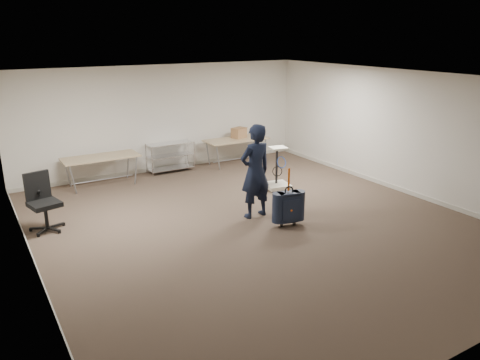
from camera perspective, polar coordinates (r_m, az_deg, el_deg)
ground at (r=9.22m, az=1.92°, el=-5.33°), size 9.00×9.00×0.00m
room_shell at (r=10.30m, az=-2.26°, el=-2.51°), size 8.00×9.00×9.00m
folding_table_left at (r=11.76m, az=-16.61°, el=2.51°), size 1.80×0.75×0.73m
folding_table_right at (r=13.18m, az=-0.45°, el=4.82°), size 1.80×0.75×0.73m
wire_shelf at (r=12.62m, az=-8.49°, el=2.94°), size 1.22×0.47×0.80m
person at (r=9.27m, az=1.88°, el=1.05°), size 0.73×0.50×1.91m
suitcase at (r=9.01m, az=5.92°, el=-3.28°), size 0.47×0.33×1.16m
office_chair at (r=9.56m, az=-22.70°, el=-3.73°), size 0.67×0.67×1.10m
equipment_cart at (r=11.22m, az=4.58°, el=0.30°), size 0.64×0.64×1.01m
cardboard_box at (r=13.27m, az=-0.13°, el=5.78°), size 0.45×0.39×0.29m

